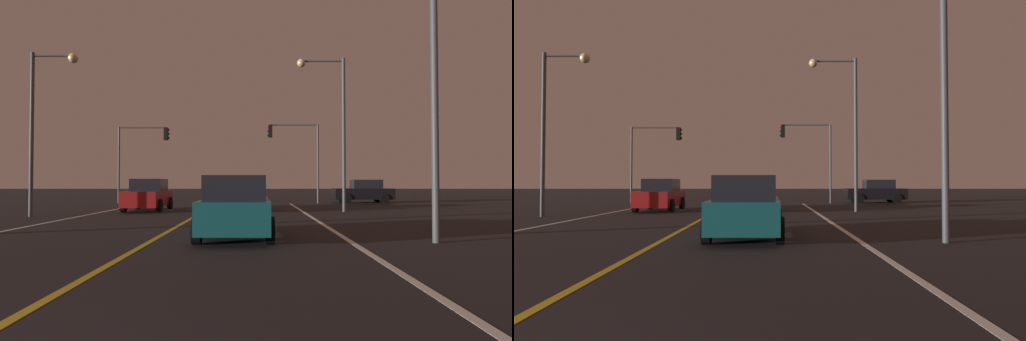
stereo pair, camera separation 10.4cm
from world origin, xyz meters
TOP-DOWN VIEW (x-y plane):
  - lane_edge_right at (5.13, 11.80)m, footprint 0.16×35.61m
  - lane_center_divider at (0.00, 11.80)m, footprint 0.16×35.61m
  - car_ahead_far at (1.77, 21.97)m, footprint 2.02×4.30m
  - car_lead_same_lane at (2.16, 10.66)m, footprint 2.02×4.30m
  - car_oncoming at (-3.05, 22.04)m, footprint 2.02×4.30m
  - car_crossing_side at (10.65, 30.96)m, footprint 4.30×2.02m
  - traffic_light_near_right at (5.43, 30.11)m, footprint 3.75×0.36m
  - traffic_light_near_left at (-5.42, 30.11)m, footprint 3.72×0.36m
  - street_lamp_right_near at (6.66, 9.63)m, footprint 2.43×0.44m
  - street_lamp_left_mid at (-6.74, 17.94)m, footprint 2.12×0.44m
  - street_lamp_right_far at (6.66, 21.10)m, footprint 2.50×0.44m

SIDE VIEW (x-z plane):
  - lane_edge_right at x=5.13m, z-range 0.00..0.01m
  - lane_center_divider at x=0.00m, z-range 0.00..0.01m
  - car_ahead_far at x=1.77m, z-range -0.03..1.67m
  - car_lead_same_lane at x=2.16m, z-range -0.03..1.67m
  - car_oncoming at x=-3.05m, z-range -0.03..1.67m
  - car_crossing_side at x=10.65m, z-range -0.03..1.67m
  - traffic_light_near_left at x=-5.42m, z-range 1.37..6.88m
  - traffic_light_near_right at x=5.43m, z-range 1.40..7.12m
  - street_lamp_left_mid at x=-6.74m, z-range 1.04..8.34m
  - street_lamp_right_near at x=6.66m, z-range 1.08..8.75m
  - street_lamp_right_far at x=6.66m, z-range 1.10..9.04m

